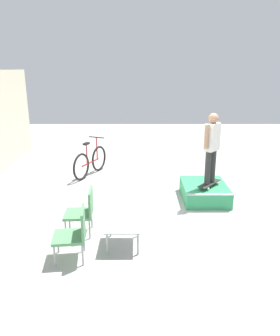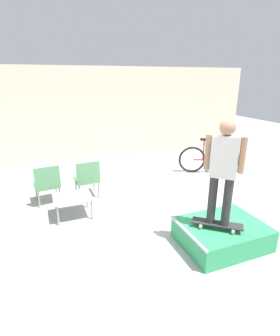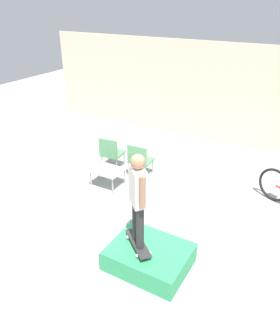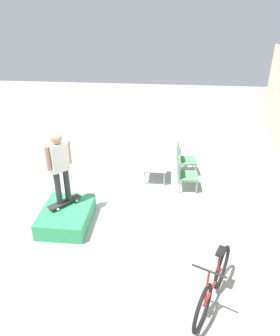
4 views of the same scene
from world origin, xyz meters
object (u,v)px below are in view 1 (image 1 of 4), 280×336
Objects in this scene: patio_chair_left at (75,232)px; person_skater at (212,143)px; skate_ramp_box at (204,192)px; coffee_table at (123,226)px; skateboard_on_ramp at (209,184)px; bicycle at (90,162)px; patio_chair_right at (83,210)px.

person_skater is at bearing 125.17° from patio_chair_left.
coffee_table is at bearing 139.25° from skate_ramp_box.
patio_chair_left is at bearing 134.48° from skate_ramp_box.
skateboard_on_ramp reaches higher than coffee_table.
bicycle is (2.05, 3.08, -0.05)m from skateboard_on_ramp.
bicycle is (4.03, 1.15, 0.04)m from coffee_table.
patio_chair_right is (-1.71, 2.63, 0.30)m from skate_ramp_box.
patio_chair_left is (-2.59, 2.63, 0.30)m from skate_ramp_box.
skate_ramp_box is 1.25m from person_skater.
coffee_table is 0.46× the size of bicycle.
bicycle is (3.59, 0.38, -0.08)m from patio_chair_right.
person_skater reaches higher than patio_chair_left.
patio_chair_right is at bearing 159.26° from skateboard_on_ramp.
skateboard_on_ramp is 0.45× the size of person_skater.
patio_chair_left is at bearing 118.95° from coffee_table.
person_skater reaches higher than bicycle.
skateboard_on_ramp is at bearing 117.10° from patio_chair_right.
coffee_table is 0.89m from patio_chair_left.
bicycle is at bearing 95.87° from skateboard_on_ramp.
skateboard_on_ramp is 0.82× the size of patio_chair_left.
person_skater is at bearing -158.58° from skate_ramp_box.
bicycle reaches higher than patio_chair_left.
person_skater is at bearing -23.96° from skateboard_on_ramp.
coffee_table is at bearing -140.10° from bicycle.
patio_chair_left is 0.55× the size of bicycle.
person_skater is 1.83× the size of patio_chair_left.
person_skater is 3.74m from patio_chair_left.
person_skater is at bearing 117.10° from patio_chair_right.
person_skater is 1.01× the size of bicycle.
patio_chair_left is (-2.42, 2.70, -0.94)m from person_skater.
skate_ramp_box is 0.33m from skateboard_on_ramp.
person_skater is 2.96m from coffee_table.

